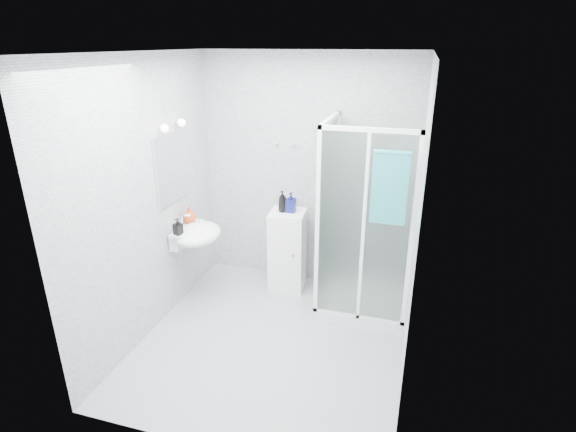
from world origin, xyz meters
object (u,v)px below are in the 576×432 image
(shampoo_bottle_a, at_px, (282,201))
(soap_dispenser_orange, at_px, (189,215))
(shampoo_bottle_b, at_px, (291,202))
(wall_basin, at_px, (196,234))
(hand_towel, at_px, (390,186))
(storage_cabinet, at_px, (287,250))
(soap_dispenser_black, at_px, (178,227))
(shower_enclosure, at_px, (356,271))

(shampoo_bottle_a, height_order, soap_dispenser_orange, shampoo_bottle_a)
(shampoo_bottle_a, relative_size, shampoo_bottle_b, 1.09)
(shampoo_bottle_a, bearing_deg, shampoo_bottle_b, 14.29)
(wall_basin, xyz_separation_m, soap_dispenser_orange, (-0.12, 0.12, 0.16))
(wall_basin, distance_m, hand_towel, 2.07)
(storage_cabinet, distance_m, shampoo_bottle_b, 0.58)
(wall_basin, distance_m, soap_dispenser_orange, 0.23)
(storage_cabinet, height_order, hand_towel, hand_towel)
(wall_basin, distance_m, soap_dispenser_black, 0.26)
(shower_enclosure, bearing_deg, soap_dispenser_orange, -173.65)
(soap_dispenser_black, bearing_deg, shower_enclosure, 16.20)
(hand_towel, distance_m, shampoo_bottle_b, 1.35)
(hand_towel, bearing_deg, soap_dispenser_black, -177.03)
(shower_enclosure, height_order, shampoo_bottle_a, shower_enclosure)
(shower_enclosure, xyz_separation_m, soap_dispenser_black, (-1.74, -0.51, 0.50))
(wall_basin, relative_size, storage_cabinet, 0.60)
(shower_enclosure, distance_m, shampoo_bottle_b, 1.02)
(wall_basin, xyz_separation_m, storage_cabinet, (0.83, 0.56, -0.33))
(soap_dispenser_black, bearing_deg, shampoo_bottle_b, 38.93)
(shampoo_bottle_b, height_order, soap_dispenser_black, shampoo_bottle_b)
(storage_cabinet, bearing_deg, shower_enclosure, -21.41)
(shampoo_bottle_b, bearing_deg, soap_dispenser_orange, -154.96)
(shampoo_bottle_b, distance_m, soap_dispenser_orange, 1.10)
(shower_enclosure, distance_m, wall_basin, 1.72)
(soap_dispenser_black, bearing_deg, wall_basin, 65.34)
(soap_dispenser_orange, bearing_deg, soap_dispenser_black, -83.19)
(soap_dispenser_black, bearing_deg, storage_cabinet, 39.02)
(shower_enclosure, relative_size, soap_dispenser_orange, 11.13)
(wall_basin, bearing_deg, soap_dispenser_black, -114.66)
(shower_enclosure, distance_m, storage_cabinet, 0.85)
(hand_towel, bearing_deg, wall_basin, 177.49)
(hand_towel, height_order, soap_dispenser_black, hand_towel)
(shampoo_bottle_a, xyz_separation_m, soap_dispenser_orange, (-0.90, -0.44, -0.09))
(shampoo_bottle_b, bearing_deg, wall_basin, -146.18)
(shampoo_bottle_b, bearing_deg, shower_enclosure, -18.69)
(wall_basin, xyz_separation_m, shampoo_bottle_a, (0.78, 0.56, 0.25))
(shower_enclosure, height_order, hand_towel, shower_enclosure)
(shower_enclosure, relative_size, shampoo_bottle_a, 8.28)
(wall_basin, height_order, storage_cabinet, wall_basin)
(storage_cabinet, bearing_deg, wall_basin, -151.30)
(soap_dispenser_orange, bearing_deg, hand_towel, -5.63)
(hand_towel, bearing_deg, shampoo_bottle_b, 148.07)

